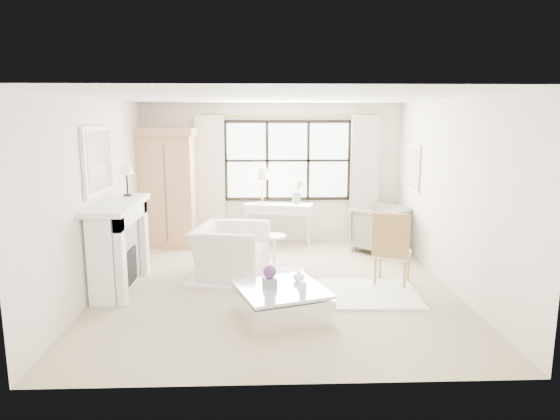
# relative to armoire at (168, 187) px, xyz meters

# --- Properties ---
(floor) EXTENTS (5.50, 5.50, 0.00)m
(floor) POSITION_rel_armoire_xyz_m (1.97, -2.43, -1.14)
(floor) COLOR tan
(floor) RESTS_ON ground
(ceiling) EXTENTS (5.50, 5.50, 0.00)m
(ceiling) POSITION_rel_armoire_xyz_m (1.97, -2.43, 1.56)
(ceiling) COLOR silver
(ceiling) RESTS_ON ground
(wall_back) EXTENTS (5.00, 0.00, 5.00)m
(wall_back) POSITION_rel_armoire_xyz_m (1.97, 0.32, 0.21)
(wall_back) COLOR silver
(wall_back) RESTS_ON ground
(wall_front) EXTENTS (5.00, 0.00, 5.00)m
(wall_front) POSITION_rel_armoire_xyz_m (1.97, -5.18, 0.21)
(wall_front) COLOR white
(wall_front) RESTS_ON ground
(wall_left) EXTENTS (0.00, 5.50, 5.50)m
(wall_left) POSITION_rel_armoire_xyz_m (-0.53, -2.43, 0.21)
(wall_left) COLOR beige
(wall_left) RESTS_ON ground
(wall_right) EXTENTS (0.00, 5.50, 5.50)m
(wall_right) POSITION_rel_armoire_xyz_m (4.47, -2.43, 0.21)
(wall_right) COLOR silver
(wall_right) RESTS_ON ground
(window_pane) EXTENTS (2.40, 0.02, 1.50)m
(window_pane) POSITION_rel_armoire_xyz_m (2.27, 0.30, 0.46)
(window_pane) COLOR white
(window_pane) RESTS_ON wall_back
(window_frame) EXTENTS (2.50, 0.04, 1.50)m
(window_frame) POSITION_rel_armoire_xyz_m (2.27, 0.29, 0.46)
(window_frame) COLOR black
(window_frame) RESTS_ON wall_back
(curtain_rod) EXTENTS (3.30, 0.04, 0.04)m
(curtain_rod) POSITION_rel_armoire_xyz_m (2.27, 0.24, 1.33)
(curtain_rod) COLOR #B1873D
(curtain_rod) RESTS_ON wall_back
(curtain_left) EXTENTS (0.55, 0.10, 2.47)m
(curtain_left) POSITION_rel_armoire_xyz_m (0.77, 0.22, 0.10)
(curtain_left) COLOR silver
(curtain_left) RESTS_ON ground
(curtain_right) EXTENTS (0.55, 0.10, 2.47)m
(curtain_right) POSITION_rel_armoire_xyz_m (3.77, 0.22, 0.10)
(curtain_right) COLOR beige
(curtain_right) RESTS_ON ground
(fireplace) EXTENTS (0.58, 1.66, 1.26)m
(fireplace) POSITION_rel_armoire_xyz_m (-0.30, -2.43, -0.49)
(fireplace) COLOR white
(fireplace) RESTS_ON ground
(mirror_frame) EXTENTS (0.05, 1.15, 0.95)m
(mirror_frame) POSITION_rel_armoire_xyz_m (-0.50, -2.43, 0.70)
(mirror_frame) COLOR white
(mirror_frame) RESTS_ON wall_left
(mirror_glass) EXTENTS (0.02, 1.00, 0.80)m
(mirror_glass) POSITION_rel_armoire_xyz_m (-0.47, -2.43, 0.70)
(mirror_glass) COLOR silver
(mirror_glass) RESTS_ON wall_left
(art_frame) EXTENTS (0.04, 0.62, 0.82)m
(art_frame) POSITION_rel_armoire_xyz_m (4.44, -0.73, 0.41)
(art_frame) COLOR white
(art_frame) RESTS_ON wall_right
(art_canvas) EXTENTS (0.01, 0.52, 0.72)m
(art_canvas) POSITION_rel_armoire_xyz_m (4.42, -0.73, 0.41)
(art_canvas) COLOR beige
(art_canvas) RESTS_ON wall_right
(mantel_lamp) EXTENTS (0.22, 0.22, 0.51)m
(mantel_lamp) POSITION_rel_armoire_xyz_m (-0.26, -1.89, 0.51)
(mantel_lamp) COLOR black
(mantel_lamp) RESTS_ON fireplace
(armoire) EXTENTS (1.18, 0.80, 2.24)m
(armoire) POSITION_rel_armoire_xyz_m (0.00, 0.00, 0.00)
(armoire) COLOR tan
(armoire) RESTS_ON floor
(console_table) EXTENTS (1.37, 0.75, 0.80)m
(console_table) POSITION_rel_armoire_xyz_m (2.07, 0.03, -0.74)
(console_table) COLOR white
(console_table) RESTS_ON floor
(console_lamp) EXTENTS (0.28, 0.28, 0.69)m
(console_lamp) POSITION_rel_armoire_xyz_m (1.78, 0.04, 0.22)
(console_lamp) COLOR #A77F3A
(console_lamp) RESTS_ON console_table
(orchid_plant) EXTENTS (0.29, 0.26, 0.46)m
(orchid_plant) POSITION_rel_armoire_xyz_m (2.45, 0.05, -0.11)
(orchid_plant) COLOR #5B774F
(orchid_plant) RESTS_ON console_table
(side_table) EXTENTS (0.40, 0.40, 0.51)m
(side_table) POSITION_rel_armoire_xyz_m (1.96, -1.36, -0.81)
(side_table) COLOR white
(side_table) RESTS_ON floor
(rug_left) EXTENTS (1.88, 1.52, 0.03)m
(rug_left) POSITION_rel_armoire_xyz_m (1.53, -2.04, -1.13)
(rug_left) COLOR white
(rug_left) RESTS_ON floor
(rug_right) EXTENTS (1.63, 1.24, 0.03)m
(rug_right) POSITION_rel_armoire_xyz_m (3.11, -2.84, -1.12)
(rug_right) COLOR white
(rug_right) RESTS_ON floor
(club_armchair) EXTENTS (1.26, 1.38, 0.77)m
(club_armchair) POSITION_rel_armoire_xyz_m (1.27, -1.85, -0.75)
(club_armchair) COLOR silver
(club_armchair) RESTS_ON floor
(wingback_chair) EXTENTS (1.29, 1.29, 0.84)m
(wingback_chair) POSITION_rel_armoire_xyz_m (3.95, -0.55, -0.72)
(wingback_chair) COLOR gray
(wingback_chair) RESTS_ON floor
(french_chair) EXTENTS (0.63, 0.64, 1.08)m
(french_chair) POSITION_rel_armoire_xyz_m (3.67, -2.42, -0.83)
(french_chair) COLOR #A17B43
(french_chair) RESTS_ON floor
(coffee_table) EXTENTS (1.27, 1.27, 0.38)m
(coffee_table) POSITION_rel_armoire_xyz_m (1.99, -3.59, -0.96)
(coffee_table) COLOR white
(coffee_table) RESTS_ON floor
(planter_box) EXTENTS (0.19, 0.19, 0.11)m
(planter_box) POSITION_rel_armoire_xyz_m (1.85, -3.57, -0.70)
(planter_box) COLOR gray
(planter_box) RESTS_ON coffee_table
(planter_flowers) EXTENTS (0.16, 0.16, 0.16)m
(planter_flowers) POSITION_rel_armoire_xyz_m (1.85, -3.57, -0.57)
(planter_flowers) COLOR #552D70
(planter_flowers) RESTS_ON planter_box
(pillar_candle) EXTENTS (0.09, 0.09, 0.12)m
(pillar_candle) POSITION_rel_armoire_xyz_m (2.25, -3.74, -0.70)
(pillar_candle) COLOR white
(pillar_candle) RESTS_ON coffee_table
(coffee_vase) EXTENTS (0.16, 0.16, 0.15)m
(coffee_vase) POSITION_rel_armoire_xyz_m (2.23, -3.36, -0.68)
(coffee_vase) COLOR silver
(coffee_vase) RESTS_ON coffee_table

